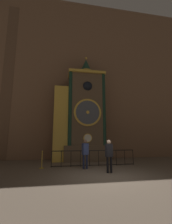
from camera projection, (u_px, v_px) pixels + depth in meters
name	position (u px, v px, depth m)	size (l,w,h in m)	color
ground_plane	(108.00, 178.00, 6.51)	(28.00, 28.00, 0.00)	brown
cathedral_back_wall	(83.00, 75.00, 14.10)	(24.00, 0.32, 15.27)	#846047
clock_tower	(82.00, 115.00, 12.11)	(4.31, 1.82, 8.71)	brown
railing_fence	(94.00, 157.00, 9.31)	(5.24, 0.05, 0.96)	black
visitor_near	(85.00, 151.00, 8.50)	(0.39, 0.32, 1.61)	#1B213A
visitor_far	(109.00, 153.00, 7.57)	(0.39, 0.30, 1.61)	black
stanchion_post	(42.00, 163.00, 8.56)	(0.28, 0.28, 0.98)	#B28E33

